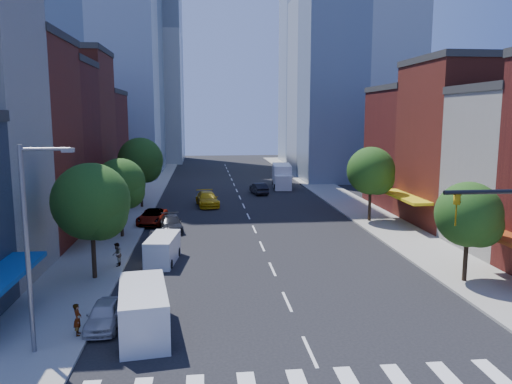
# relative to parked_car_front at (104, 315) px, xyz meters

# --- Properties ---
(ground) EXTENTS (220.00, 220.00, 0.00)m
(ground) POSITION_rel_parked_car_front_xyz_m (9.50, -3.62, -0.64)
(ground) COLOR black
(ground) RESTS_ON ground
(sidewalk_left) EXTENTS (5.00, 120.00, 0.15)m
(sidewalk_left) POSITION_rel_parked_car_front_xyz_m (-3.00, 36.38, -0.56)
(sidewalk_left) COLOR gray
(sidewalk_left) RESTS_ON ground
(sidewalk_right) EXTENTS (5.00, 120.00, 0.15)m
(sidewalk_right) POSITION_rel_parked_car_front_xyz_m (22.00, 36.38, -0.56)
(sidewalk_right) COLOR gray
(sidewalk_right) RESTS_ON ground
(bldg_left_3) EXTENTS (12.00, 8.00, 15.00)m
(bldg_left_3) POSITION_rel_parked_car_front_xyz_m (-11.50, 25.38, 6.86)
(bldg_left_3) COLOR #501714
(bldg_left_3) RESTS_ON ground
(bldg_left_4) EXTENTS (12.00, 9.00, 17.00)m
(bldg_left_4) POSITION_rel_parked_car_front_xyz_m (-11.50, 33.88, 7.86)
(bldg_left_4) COLOR maroon
(bldg_left_4) RESTS_ON ground
(bldg_left_5) EXTENTS (12.00, 10.00, 13.00)m
(bldg_left_5) POSITION_rel_parked_car_front_xyz_m (-11.50, 43.38, 5.86)
(bldg_left_5) COLOR #501714
(bldg_left_5) RESTS_ON ground
(bldg_right_2) EXTENTS (12.00, 10.00, 15.00)m
(bldg_right_2) POSITION_rel_parked_car_front_xyz_m (30.50, 20.38, 6.86)
(bldg_right_2) COLOR maroon
(bldg_right_2) RESTS_ON ground
(bldg_right_3) EXTENTS (12.00, 10.00, 13.00)m
(bldg_right_3) POSITION_rel_parked_car_front_xyz_m (30.50, 30.38, 5.86)
(bldg_right_3) COLOR #501714
(bldg_right_3) RESTS_ON ground
(tower_far_w) EXTENTS (18.00, 18.00, 56.00)m
(tower_far_w) POSITION_rel_parked_car_front_xyz_m (-8.50, 91.38, 27.36)
(tower_far_w) COLOR #9EA5AD
(tower_far_w) RESTS_ON ground
(streetlight) EXTENTS (2.25, 0.25, 9.00)m
(streetlight) POSITION_rel_parked_car_front_xyz_m (-2.31, -2.62, 4.64)
(streetlight) COLOR slate
(streetlight) RESTS_ON sidewalk_left
(tree_left_near) EXTENTS (4.80, 4.80, 7.30)m
(tree_left_near) POSITION_rel_parked_car_front_xyz_m (-1.85, 7.31, 4.23)
(tree_left_near) COLOR black
(tree_left_near) RESTS_ON sidewalk_left
(tree_left_mid) EXTENTS (4.20, 4.20, 6.65)m
(tree_left_mid) POSITION_rel_parked_car_front_xyz_m (-1.85, 18.31, 3.89)
(tree_left_mid) COLOR black
(tree_left_mid) RESTS_ON sidewalk_left
(tree_left_far) EXTENTS (5.00, 5.00, 7.75)m
(tree_left_far) POSITION_rel_parked_car_front_xyz_m (-1.85, 32.31, 4.57)
(tree_left_far) COLOR black
(tree_left_far) RESTS_ON sidewalk_left
(tree_right_near) EXTENTS (4.00, 4.00, 6.20)m
(tree_right_near) POSITION_rel_parked_car_front_xyz_m (21.15, 4.31, 3.55)
(tree_right_near) COLOR black
(tree_right_near) RESTS_ON sidewalk_right
(tree_right_far) EXTENTS (4.60, 4.60, 7.20)m
(tree_right_far) POSITION_rel_parked_car_front_xyz_m (21.15, 22.31, 4.23)
(tree_right_far) COLOR black
(tree_right_far) RESTS_ON sidewalk_right
(parked_car_front) EXTENTS (1.56, 3.76, 1.27)m
(parked_car_front) POSITION_rel_parked_car_front_xyz_m (0.00, 0.00, 0.00)
(parked_car_front) COLOR #B6B6BB
(parked_car_front) RESTS_ON ground
(parked_car_second) EXTENTS (1.66, 4.50, 1.47)m
(parked_car_second) POSITION_rel_parked_car_front_xyz_m (1.53, 13.76, 0.10)
(parked_car_second) COLOR black
(parked_car_second) RESTS_ON ground
(parked_car_third) EXTENTS (2.88, 5.29, 1.41)m
(parked_car_third) POSITION_rel_parked_car_front_xyz_m (0.00, 23.77, 0.07)
(parked_car_third) COLOR #999999
(parked_car_third) RESTS_ON ground
(parked_car_rear) EXTENTS (2.45, 4.84, 1.35)m
(parked_car_rear) POSITION_rel_parked_car_front_xyz_m (2.00, 20.58, 0.04)
(parked_car_rear) COLOR black
(parked_car_rear) RESTS_ON ground
(cargo_van_near) EXTENTS (2.89, 5.64, 2.30)m
(cargo_van_near) POSITION_rel_parked_car_front_xyz_m (2.02, -1.05, 0.50)
(cargo_van_near) COLOR silver
(cargo_van_near) RESTS_ON ground
(cargo_van_far) EXTENTS (2.35, 4.70, 1.92)m
(cargo_van_far) POSITION_rel_parked_car_front_xyz_m (1.98, 10.71, 0.31)
(cargo_van_far) COLOR white
(cargo_van_far) RESTS_ON ground
(taxi) EXTENTS (2.95, 5.85, 1.63)m
(taxi) POSITION_rel_parked_car_front_xyz_m (5.34, 32.78, 0.18)
(taxi) COLOR gold
(taxi) RESTS_ON ground
(traffic_car_oncoming) EXTENTS (2.20, 4.72, 1.50)m
(traffic_car_oncoming) POSITION_rel_parked_car_front_xyz_m (12.22, 40.96, 0.11)
(traffic_car_oncoming) COLOR black
(traffic_car_oncoming) RESTS_ON ground
(traffic_car_far) EXTENTS (2.36, 4.63, 1.51)m
(traffic_car_far) POSITION_rel_parked_car_front_xyz_m (16.71, 47.09, 0.12)
(traffic_car_far) COLOR #999999
(traffic_car_far) RESTS_ON ground
(box_truck) EXTENTS (3.19, 8.36, 3.29)m
(box_truck) POSITION_rel_parked_car_front_xyz_m (16.19, 46.61, 0.92)
(box_truck) COLOR white
(box_truck) RESTS_ON ground
(pedestrian_near) EXTENTS (0.42, 0.59, 1.52)m
(pedestrian_near) POSITION_rel_parked_car_front_xyz_m (-1.00, -1.10, 0.27)
(pedestrian_near) COLOR #999999
(pedestrian_near) RESTS_ON sidewalk_left
(pedestrian_far) EXTENTS (0.65, 0.81, 1.61)m
(pedestrian_far) POSITION_rel_parked_car_front_xyz_m (-1.00, 9.77, 0.32)
(pedestrian_far) COLOR #999999
(pedestrian_far) RESTS_ON sidewalk_left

